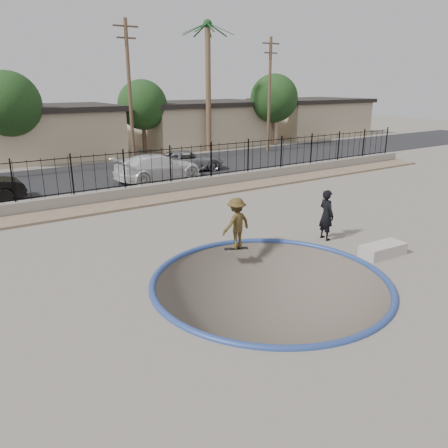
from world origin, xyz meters
TOP-DOWN VIEW (x-y plane):
  - ground at (0.00, 12.00)m, footprint 120.00×120.00m
  - bowl_pit at (0.00, -1.00)m, footprint 6.84×6.84m
  - coping_ring at (0.00, -1.00)m, footprint 7.04×7.04m
  - rock_strip at (0.00, 9.20)m, footprint 42.00×1.60m
  - retaining_wall at (0.00, 10.30)m, footprint 42.00×0.45m
  - fence at (0.00, 10.30)m, footprint 40.00×0.04m
  - street at (0.00, 17.00)m, footprint 90.00×8.00m
  - house_center at (0.00, 26.50)m, footprint 10.60×8.60m
  - house_east at (14.00, 26.50)m, footprint 12.60×8.60m
  - house_east_far at (28.00, 26.50)m, footprint 11.60×8.60m
  - palm_right at (12.00, 22.00)m, footprint 2.30×2.30m
  - utility_pole_mid at (4.00, 19.00)m, footprint 1.70×0.24m
  - utility_pole_right at (16.00, 19.00)m, footprint 1.70×0.24m
  - street_tree_left at (-3.00, 23.00)m, footprint 4.32×4.32m
  - street_tree_mid at (7.00, 24.00)m, footprint 3.96×3.96m
  - street_tree_right at (19.00, 22.00)m, footprint 4.32×4.32m
  - skater at (0.59, 1.60)m, footprint 1.22×0.82m
  - skateboard at (0.59, 1.60)m, footprint 0.84×0.53m
  - videographer at (4.00, 0.73)m, footprint 0.51×0.72m
  - concrete_ledge at (4.41, -1.50)m, footprint 1.64×0.80m
  - car_c at (3.25, 13.40)m, footprint 5.40×2.48m
  - car_d at (6.06, 15.00)m, footprint 4.97×2.61m

SIDE VIEW (x-z plane):
  - ground at x=0.00m, z-range -2.20..0.00m
  - bowl_pit at x=0.00m, z-range -0.90..0.90m
  - coping_ring at x=0.00m, z-range -0.10..0.10m
  - street at x=0.00m, z-range 0.00..0.04m
  - rock_strip at x=0.00m, z-range 0.00..0.11m
  - skateboard at x=0.59m, z-range 0.02..0.09m
  - concrete_ledge at x=4.41m, z-range 0.00..0.40m
  - retaining_wall at x=0.00m, z-range 0.00..0.60m
  - car_d at x=6.06m, z-range 0.04..1.37m
  - car_c at x=3.25m, z-range 0.04..1.56m
  - skater at x=0.59m, z-range 0.00..1.77m
  - videographer at x=4.00m, z-range 0.00..1.87m
  - fence at x=0.00m, z-range 0.60..2.40m
  - house_east at x=14.00m, z-range 0.02..3.92m
  - house_east_far at x=28.00m, z-range 0.02..3.92m
  - house_center at x=0.00m, z-range 0.02..3.92m
  - street_tree_mid at x=7.00m, z-range 0.92..6.75m
  - street_tree_left at x=-3.00m, z-range 1.01..7.37m
  - street_tree_right at x=19.00m, z-range 1.01..7.37m
  - utility_pole_right at x=16.00m, z-range 0.20..9.20m
  - utility_pole_mid at x=4.00m, z-range 0.21..9.71m
  - palm_right at x=12.00m, z-range 2.18..12.48m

